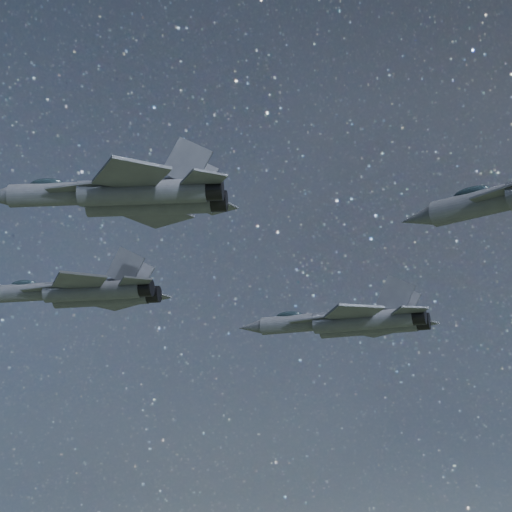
% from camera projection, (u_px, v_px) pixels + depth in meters
% --- Properties ---
extents(jet_lead, '(17.86, 12.05, 4.50)m').
position_uv_depth(jet_lead, '(82.00, 292.00, 73.76)').
color(jet_lead, '#393D48').
extents(jet_left, '(19.70, 13.71, 4.95)m').
position_uv_depth(jet_left, '(350.00, 322.00, 81.13)').
color(jet_left, '#393D48').
extents(jet_right, '(18.36, 12.12, 4.70)m').
position_uv_depth(jet_right, '(125.00, 195.00, 59.54)').
color(jet_right, '#393D48').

